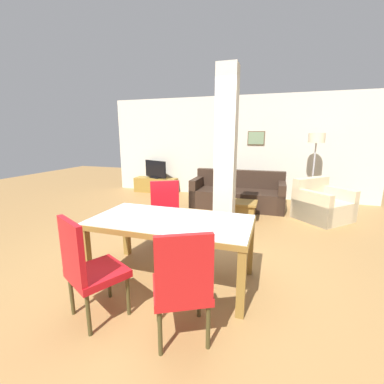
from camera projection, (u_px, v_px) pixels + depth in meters
ground_plane at (172, 278)px, 3.09m from camera, size 18.00×18.00×0.00m
back_wall at (234, 147)px, 7.02m from camera, size 7.20×0.09×2.70m
divider_pillar at (226, 157)px, 4.01m from camera, size 0.31×0.32×2.70m
dining_table at (171, 231)px, 2.96m from camera, size 1.83×0.92×0.75m
dining_chair_near_left at (88, 266)px, 2.30m from camera, size 0.62×0.62×1.00m
dining_chair_near_right at (182, 283)px, 2.04m from camera, size 0.62×0.62×1.00m
dining_chair_far_left at (166, 212)px, 3.91m from camera, size 0.62×0.62×1.00m
sofa at (237, 195)px, 6.10m from camera, size 2.13×0.88×0.85m
armchair at (321, 206)px, 5.20m from camera, size 1.24×1.24×0.82m
coffee_table at (238, 210)px, 5.20m from camera, size 0.74×0.50×0.38m
bottle at (230, 194)px, 5.29m from camera, size 0.08×0.08×0.27m
tv_stand at (156, 185)px, 7.69m from camera, size 1.28×0.40×0.43m
tv_screen at (155, 170)px, 7.59m from camera, size 0.80×0.39×0.52m
floor_lamp at (316, 145)px, 5.87m from camera, size 0.36×0.36×1.73m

